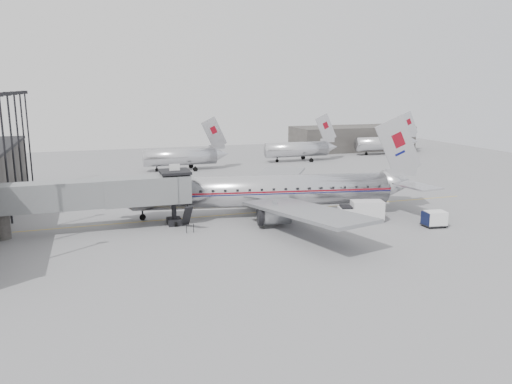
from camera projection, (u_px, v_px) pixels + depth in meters
ground at (259, 226)px, 58.11m from camera, size 160.00×160.00×0.00m
hangar at (352, 138)px, 127.00m from camera, size 30.00×12.00×6.00m
apron_line at (266, 212)px, 64.60m from camera, size 60.00×0.15×0.01m
jet_bridge at (107, 194)px, 55.57m from camera, size 21.00×6.20×7.10m
floodlight_masts at (9, 150)px, 60.06m from camera, size 0.90×42.25×15.25m
distant_aircraft_near at (181, 156)px, 96.03m from camera, size 16.39×3.20×10.26m
distant_aircraft_mid at (298, 149)px, 107.69m from camera, size 16.39×3.20×10.26m
distant_aircraft_far at (384, 143)px, 118.74m from camera, size 16.39×3.20×10.26m
airliner at (269, 191)px, 61.97m from camera, size 39.34×36.15×12.53m
service_van at (361, 211)px, 59.75m from camera, size 5.62×3.26×2.49m
baggage_cart_navy at (433, 219)px, 57.54m from camera, size 2.27×1.74×1.77m
baggage_cart_white at (435, 219)px, 57.39m from camera, size 2.60×2.13×1.85m
ramp_worker at (261, 212)px, 61.09m from camera, size 0.63×0.42×1.68m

